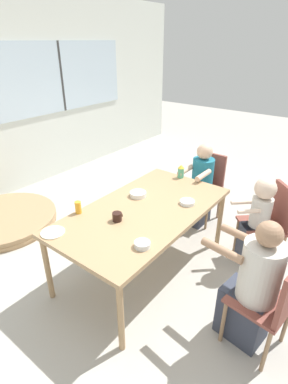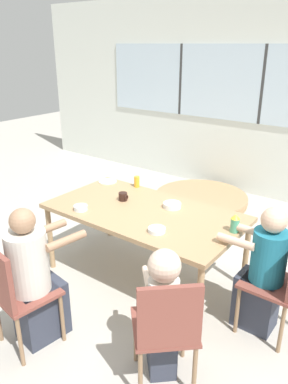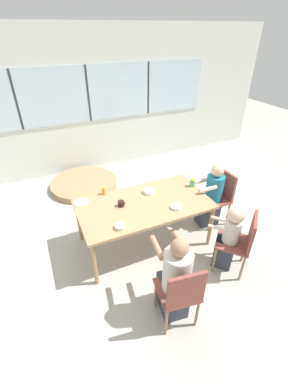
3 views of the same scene
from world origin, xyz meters
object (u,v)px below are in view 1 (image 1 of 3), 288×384
Objects in this scene: bowl_white_shallow at (142,244)px; bowl_cereal at (138,194)px; chair_for_man_blue_shirt at (207,181)px; juice_glass at (78,207)px; chair_for_toddler at (272,218)px; person_woman_green_shirt at (252,289)px; person_toddler at (257,222)px; folded_table_stack at (4,220)px; chair_for_woman_green_shirt at (275,299)px; person_man_blue_shirt at (200,188)px; bowl_fruit at (187,202)px; sippy_cup at (181,171)px; coffee_mug at (117,217)px.

bowl_white_shallow is 0.76× the size of bowl_cereal.
chair_for_man_blue_shirt is 7.44× the size of juice_glass.
person_woman_green_shirt is at bearing 146.35° from chair_for_toddler.
person_toddler is at bearing 148.48° from chair_for_man_blue_shirt.
bowl_cereal is 1.95m from folded_table_stack.
person_man_blue_shirt is (1.31, 1.28, -0.04)m from chair_for_woman_green_shirt.
person_toddler is 8.31× the size of juice_glass.
person_toddler is 6.80× the size of bowl_fruit.
sippy_cup is (-0.47, 0.12, 0.26)m from chair_for_man_blue_shirt.
person_man_blue_shirt is 1.08× the size of person_toddler.
person_woman_green_shirt is 7.66× the size of bowl_fruit.
coffee_mug is (-1.44, 0.07, 0.26)m from person_man_blue_shirt.
chair_for_man_blue_shirt is 0.17m from person_man_blue_shirt.
coffee_mug is 0.77× the size of juice_glass.
chair_for_woman_green_shirt is at bearing -85.32° from folded_table_stack.
bowl_fruit is (0.52, 1.01, 0.20)m from chair_for_woman_green_shirt.
chair_for_toddler is 0.67× the size of folded_table_stack.
chair_for_woman_green_shirt reaches higher than bowl_fruit.
coffee_mug is at bearing 104.90° from person_woman_green_shirt.
folded_table_stack is (-0.26, 3.22, -0.46)m from chair_for_woman_green_shirt.
person_toddler is at bearing 24.92° from person_woman_green_shirt.
bowl_fruit is (-0.80, -0.26, 0.24)m from person_man_blue_shirt.
coffee_mug is at bearing 103.10° from chair_for_woman_green_shirt.
person_toddler is 5.83× the size of bowl_cereal.
folded_table_stack is (-1.74, 1.94, -0.46)m from chair_for_man_blue_shirt.
juice_glass reaches higher than coffee_mug.
bowl_fruit is at bearing 71.01° from chair_for_woman_green_shirt.
chair_for_toddler is 0.83× the size of person_man_blue_shirt.
coffee_mug is (-1.60, 0.08, 0.22)m from chair_for_man_blue_shirt.
coffee_mug is at bearing 87.52° from person_man_blue_shirt.
bowl_white_shallow is 0.88× the size of bowl_fruit.
bowl_cereal is (0.47, 0.14, -0.02)m from coffee_mug.
bowl_cereal is at bearing 40.74° from bowl_white_shallow.
chair_for_toddler is 6.09× the size of bowl_fruit.
coffee_mug is 0.39m from juice_glass.
sippy_cup is 1.24× the size of bowl_white_shallow.
juice_glass reaches higher than bowl_white_shallow.
chair_for_man_blue_shirt is 1.00× the size of chair_for_toddler.
bowl_fruit is at bearing 108.70° from person_man_blue_shirt.
sippy_cup reaches higher than bowl_white_shallow.
chair_for_woman_green_shirt is 1.83m from person_man_blue_shirt.
coffee_mug is at bearing 152.04° from bowl_fruit.
bowl_cereal is (0.33, 1.33, 0.23)m from person_woman_green_shirt.
bowl_white_shallow is (-1.60, -0.33, 0.24)m from person_man_blue_shirt.
bowl_fruit is at bearing 86.18° from chair_for_toddler.
chair_for_man_blue_shirt is 2.65m from folded_table_stack.
bowl_fruit is at bearing -142.74° from sippy_cup.
bowl_cereal is at bearing 84.77° from chair_for_woman_green_shirt.
folded_table_stack is at bearing 39.57° from person_man_blue_shirt.
bowl_cereal is at bearing 171.32° from sippy_cup.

